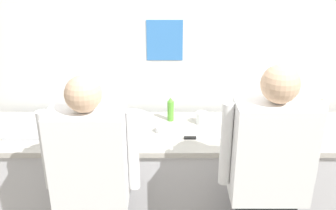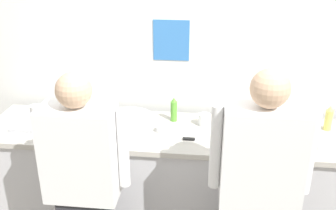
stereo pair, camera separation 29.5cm
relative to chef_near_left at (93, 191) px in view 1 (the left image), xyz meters
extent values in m
cube|color=silver|center=(0.51, 1.13, 0.58)|extent=(4.59, 0.10, 2.85)
cube|color=#3370B7|center=(0.45, 1.08, 0.68)|extent=(0.29, 0.01, 0.33)
cube|color=silver|center=(0.51, 0.66, -0.40)|extent=(2.87, 0.63, 0.89)
cube|color=#B7B2A8|center=(0.51, 0.66, 0.06)|extent=(2.93, 0.68, 0.04)
cube|color=white|center=(0.00, 0.00, 0.24)|extent=(0.45, 0.24, 0.61)
cylinder|color=white|center=(-0.26, 0.04, 0.27)|extent=(0.07, 0.07, 0.52)
cylinder|color=white|center=(0.26, 0.04, 0.27)|extent=(0.07, 0.07, 0.52)
sphere|color=tan|center=(0.00, 0.00, 0.65)|extent=(0.21, 0.21, 0.21)
cube|color=white|center=(1.09, 0.00, 0.28)|extent=(0.47, 0.24, 0.64)
cylinder|color=white|center=(0.82, 0.04, 0.31)|extent=(0.07, 0.07, 0.54)
cylinder|color=white|center=(1.36, 0.04, 0.31)|extent=(0.07, 0.07, 0.54)
sphere|color=tan|center=(1.09, 0.00, 0.71)|extent=(0.22, 0.22, 0.22)
cylinder|color=white|center=(1.11, 0.57, 0.09)|extent=(0.23, 0.23, 0.01)
cylinder|color=white|center=(1.11, 0.57, 0.10)|extent=(0.23, 0.23, 0.01)
cylinder|color=white|center=(1.11, 0.57, 0.11)|extent=(0.23, 0.23, 0.01)
cylinder|color=white|center=(1.11, 0.57, 0.13)|extent=(0.23, 0.23, 0.01)
cylinder|color=white|center=(1.11, 0.57, 0.14)|extent=(0.23, 0.23, 0.01)
cylinder|color=white|center=(1.11, 0.57, 0.15)|extent=(0.23, 0.23, 0.01)
cylinder|color=#B7BABF|center=(0.16, 0.66, 0.13)|extent=(0.37, 0.37, 0.10)
cube|color=#B7BABF|center=(-0.48, 0.66, 0.10)|extent=(0.52, 0.35, 0.02)
cylinder|color=#E5E066|center=(1.68, 0.81, 0.16)|extent=(0.06, 0.06, 0.16)
cone|color=#E5E066|center=(1.68, 0.81, 0.26)|extent=(0.05, 0.05, 0.04)
cylinder|color=orange|center=(1.51, 0.52, 0.17)|extent=(0.06, 0.06, 0.17)
cone|color=orange|center=(1.51, 0.52, 0.27)|extent=(0.05, 0.05, 0.04)
cylinder|color=#56A333|center=(0.49, 0.84, 0.17)|extent=(0.05, 0.05, 0.16)
cone|color=#56A333|center=(0.49, 0.84, 0.27)|extent=(0.04, 0.04, 0.04)
cylinder|color=white|center=(0.43, 0.63, 0.11)|extent=(0.09, 0.09, 0.04)
cylinder|color=red|center=(0.43, 0.63, 0.12)|extent=(0.08, 0.08, 0.01)
cylinder|color=white|center=(1.47, 0.77, 0.10)|extent=(0.09, 0.09, 0.04)
cylinder|color=gold|center=(1.47, 0.77, 0.12)|extent=(0.07, 0.07, 0.01)
cylinder|color=white|center=(0.74, 0.78, 0.13)|extent=(0.09, 0.09, 0.10)
cube|color=#B7BABF|center=(0.77, 0.53, 0.09)|extent=(0.19, 0.03, 0.01)
cube|color=black|center=(0.64, 0.53, 0.09)|extent=(0.09, 0.03, 0.02)
camera|label=1|loc=(0.47, -2.01, 1.47)|focal=41.80mm
camera|label=2|loc=(0.77, -2.00, 1.47)|focal=41.80mm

